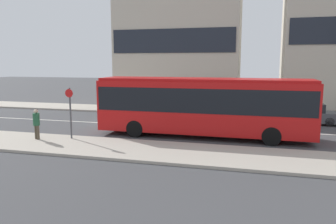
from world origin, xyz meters
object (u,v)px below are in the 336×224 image
at_px(parked_car_0, 306,114).
at_px(pedestrian_near_stop, 36,122).
at_px(bus_stop_sign, 70,109).
at_px(city_bus, 203,103).

xyz_separation_m(parked_car_0, pedestrian_near_stop, (-14.56, -9.28, 0.38)).
relative_size(parked_car_0, bus_stop_sign, 1.53).
bearing_deg(parked_car_0, pedestrian_near_stop, -147.49).
distance_m(city_bus, parked_car_0, 8.65).
height_order(pedestrian_near_stop, bus_stop_sign, bus_stop_sign).
xyz_separation_m(parked_car_0, bus_stop_sign, (-12.90, -8.66, 1.05)).
relative_size(city_bus, bus_stop_sign, 4.38).
distance_m(parked_car_0, pedestrian_near_stop, 17.27).
distance_m(pedestrian_near_stop, bus_stop_sign, 1.89).
bearing_deg(bus_stop_sign, pedestrian_near_stop, -159.41).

